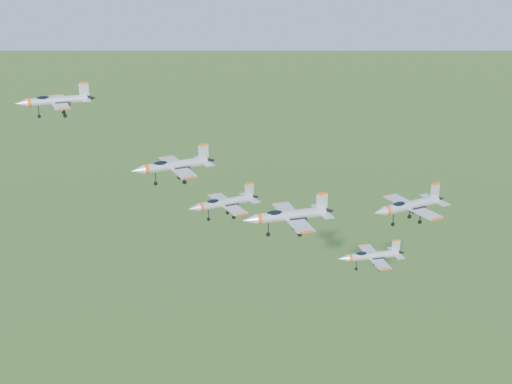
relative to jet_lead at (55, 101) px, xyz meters
name	(u,v)px	position (x,y,z in m)	size (l,w,h in m)	color
jet_lead	(55,101)	(0.00, 0.00, 0.00)	(12.13, 10.00, 3.24)	#B7BEC5
jet_left_high	(173,165)	(16.74, -6.03, -10.21)	(13.97, 11.64, 3.73)	#B7BEC5
jet_right_high	(288,215)	(28.11, -27.91, -11.59)	(13.15, 10.80, 3.53)	#B7BEC5
jet_left_low	(224,203)	(26.68, 1.03, -20.27)	(13.74, 11.52, 3.68)	#B7BEC5
jet_right_low	(409,205)	(47.52, -26.07, -13.12)	(12.95, 10.87, 3.47)	#B7BEC5
jet_trail	(371,256)	(51.46, -7.70, -30.05)	(12.67, 10.50, 3.39)	#B7BEC5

